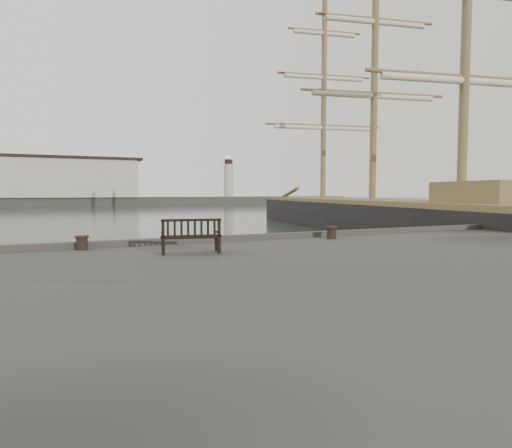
{
  "coord_description": "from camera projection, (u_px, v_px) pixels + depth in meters",
  "views": [
    {
      "loc": [
        -4.74,
        -13.46,
        3.1
      ],
      "look_at": [
        1.43,
        -0.5,
        2.1
      ],
      "focal_mm": 32.0,
      "sensor_mm": 36.0,
      "label": 1
    }
  ],
  "objects": [
    {
      "name": "ground",
      "position": [
        208.0,
        291.0,
        14.37
      ],
      "size": [
        400.0,
        400.0,
        0.0
      ],
      "primitive_type": "plane",
      "color": "black",
      "rests_on": "ground"
    },
    {
      "name": "breakwater",
      "position": [
        39.0,
        186.0,
        94.96
      ],
      "size": [
        140.0,
        9.5,
        12.2
      ],
      "color": "#383530",
      "rests_on": "ground"
    },
    {
      "name": "bench",
      "position": [
        191.0,
        243.0,
        11.49
      ],
      "size": [
        1.56,
        0.78,
        0.85
      ],
      "rotation": [
        0.0,
        0.0,
        -0.19
      ],
      "color": "black",
      "rests_on": "quay"
    },
    {
      "name": "bollard_left",
      "position": [
        82.0,
        243.0,
        12.19
      ],
      "size": [
        0.39,
        0.39,
        0.38
      ],
      "primitive_type": "cylinder",
      "rotation": [
        0.0,
        0.0,
        -0.07
      ],
      "color": "black",
      "rests_on": "quay"
    },
    {
      "name": "bollard_right",
      "position": [
        332.0,
        233.0,
        15.08
      ],
      "size": [
        0.46,
        0.46,
        0.41
      ],
      "primitive_type": "cylinder",
      "rotation": [
        0.0,
        0.0,
        0.18
      ],
      "color": "black",
      "rests_on": "quay"
    },
    {
      "name": "tall_ship_main",
      "position": [
        372.0,
        222.0,
        36.26
      ],
      "size": [
        15.33,
        38.42,
        28.26
      ],
      "rotation": [
        0.0,
        0.0,
        -0.21
      ],
      "color": "black",
      "rests_on": "ground"
    }
  ]
}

